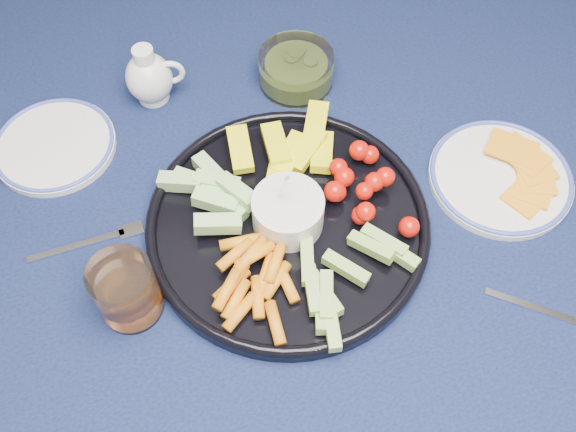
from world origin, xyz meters
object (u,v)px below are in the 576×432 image
object	(u,v)px
pickle_bowl	(296,70)
cheese_plate	(501,176)
creamer_pitcher	(150,77)
side_plate_extra	(54,145)
crudite_platter	(286,220)
dining_table	(268,234)
juice_tumbler	(127,292)

from	to	relation	value
pickle_bowl	cheese_plate	distance (m)	0.34
creamer_pitcher	side_plate_extra	world-z (taller)	creamer_pitcher
crudite_platter	pickle_bowl	size ratio (longest dim) A/B	3.26
creamer_pitcher	pickle_bowl	size ratio (longest dim) A/B	0.84
dining_table	juice_tumbler	xyz separation A→B (m)	(-0.20, -0.10, 0.13)
pickle_bowl	cheese_plate	size ratio (longest dim) A/B	0.57
juice_tumbler	crudite_platter	bearing A→B (deg)	14.30
pickle_bowl	juice_tumbler	bearing A→B (deg)	-134.69
creamer_pitcher	side_plate_extra	size ratio (longest dim) A/B	0.55
cheese_plate	side_plate_extra	size ratio (longest dim) A/B	1.14
dining_table	cheese_plate	size ratio (longest dim) A/B	8.42
dining_table	creamer_pitcher	size ratio (longest dim) A/B	17.34
cheese_plate	dining_table	bearing A→B (deg)	170.00
dining_table	cheese_plate	xyz separation A→B (m)	(0.32, -0.06, 0.10)
dining_table	juice_tumbler	world-z (taller)	juice_tumbler
juice_tumbler	side_plate_extra	distance (m)	0.29
crudite_platter	pickle_bowl	xyz separation A→B (m)	(0.09, 0.25, 0.00)
dining_table	pickle_bowl	size ratio (longest dim) A/B	14.65
pickle_bowl	cheese_plate	world-z (taller)	pickle_bowl
cheese_plate	juice_tumbler	distance (m)	0.52
crudite_platter	side_plate_extra	size ratio (longest dim) A/B	2.14
dining_table	pickle_bowl	xyz separation A→B (m)	(0.10, 0.20, 0.11)
cheese_plate	pickle_bowl	bearing A→B (deg)	130.08
crudite_platter	cheese_plate	distance (m)	0.31
pickle_bowl	juice_tumbler	xyz separation A→B (m)	(-0.30, -0.30, 0.02)
creamer_pitcher	cheese_plate	world-z (taller)	creamer_pitcher
crudite_platter	juice_tumbler	bearing A→B (deg)	-165.70
juice_tumbler	creamer_pitcher	bearing A→B (deg)	75.61
juice_tumbler	side_plate_extra	xyz separation A→B (m)	(-0.07, 0.28, -0.03)
juice_tumbler	side_plate_extra	size ratio (longest dim) A/B	0.52
crudite_platter	side_plate_extra	bearing A→B (deg)	141.40
cheese_plate	side_plate_extra	world-z (taller)	cheese_plate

